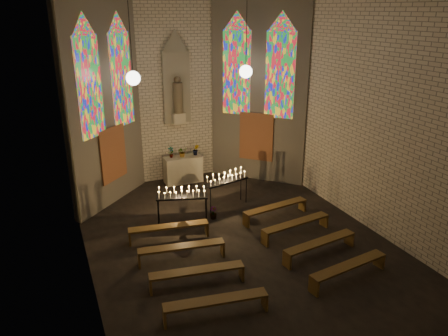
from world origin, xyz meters
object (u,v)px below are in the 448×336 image
Objects in this scene: altar at (183,169)px; votive_stand_left at (182,194)px; aisle_flower_pot at (213,213)px; votive_stand_right at (226,179)px.

votive_stand_left is (-1.07, -3.27, 0.47)m from altar.
altar is 3.50× the size of aisle_flower_pot.
votive_stand_right is (1.71, 0.63, 0.01)m from votive_stand_left.
altar is 0.89× the size of votive_stand_left.
votive_stand_right reaches higher than altar.
votive_stand_right reaches higher than aisle_flower_pot.
aisle_flower_pot is 1.25m from votive_stand_left.
altar is at bearing 90.38° from votive_stand_right.
votive_stand_right is at bearing -76.33° from altar.
altar is 2.76m from votive_stand_right.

